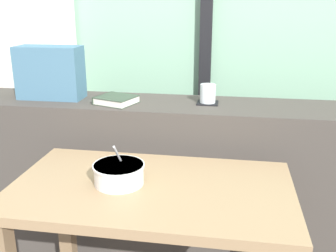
% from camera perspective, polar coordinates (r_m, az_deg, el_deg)
% --- Properties ---
extents(curtain_left_panel, '(0.56, 0.06, 2.50)m').
position_cam_1_polar(curtain_left_panel, '(2.64, -19.53, 15.06)').
color(curtain_left_panel, silver).
rests_on(curtain_left_panel, ground).
extents(window_divider_post, '(0.07, 0.05, 2.60)m').
position_cam_1_polar(window_divider_post, '(2.36, 5.67, 16.95)').
color(window_divider_post, black).
rests_on(window_divider_post, ground).
extents(dark_console_ledge, '(2.80, 0.36, 0.86)m').
position_cam_1_polar(dark_console_ledge, '(2.04, 0.30, -8.40)').
color(dark_console_ledge, '#423D38').
rests_on(dark_console_ledge, ground).
extents(breakfast_table, '(1.00, 0.57, 0.71)m').
position_cam_1_polar(breakfast_table, '(1.47, -2.40, -13.28)').
color(breakfast_table, '#826849').
rests_on(breakfast_table, ground).
extents(coaster_square, '(0.10, 0.10, 0.00)m').
position_cam_1_polar(coaster_square, '(1.89, 5.79, 3.37)').
color(coaster_square, black).
rests_on(coaster_square, dark_console_ledge).
extents(juice_glass, '(0.07, 0.07, 0.09)m').
position_cam_1_polar(juice_glass, '(1.88, 5.83, 4.61)').
color(juice_glass, white).
rests_on(juice_glass, coaster_square).
extents(closed_book, '(0.22, 0.20, 0.03)m').
position_cam_1_polar(closed_book, '(1.89, -7.59, 3.80)').
color(closed_book, '#334233').
rests_on(closed_book, dark_console_ledge).
extents(throw_pillow, '(0.32, 0.14, 0.26)m').
position_cam_1_polar(throw_pillow, '(2.05, -16.83, 7.48)').
color(throw_pillow, '#426B84').
rests_on(throw_pillow, dark_console_ledge).
extents(soup_bowl, '(0.19, 0.19, 0.15)m').
position_cam_1_polar(soup_bowl, '(1.41, -7.17, -6.97)').
color(soup_bowl, silver).
rests_on(soup_bowl, breakfast_table).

